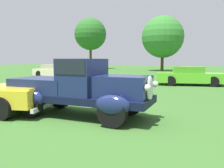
{
  "coord_description": "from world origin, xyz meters",
  "views": [
    {
      "loc": [
        3.11,
        -5.51,
        1.68
      ],
      "look_at": [
        -0.21,
        1.81,
        0.81
      ],
      "focal_mm": 36.42,
      "sensor_mm": 36.0,
      "label": 1
    }
  ],
  "objects": [
    {
      "name": "treeline_mid_left",
      "position": [
        -4.12,
        28.48,
        4.98
      ],
      "size": [
        6.15,
        6.15,
        8.06
      ],
      "color": "#47331E",
      "rests_on": "ground_plane"
    },
    {
      "name": "treeline_far_left",
      "position": [
        -17.69,
        30.85,
        6.24
      ],
      "size": [
        5.75,
        5.75,
        9.13
      ],
      "color": "#47331E",
      "rests_on": "ground_plane"
    },
    {
      "name": "show_car_lime",
      "position": [
        1.62,
        10.14,
        0.6
      ],
      "size": [
        4.54,
        2.63,
        1.22
      ],
      "color": "#60C62D",
      "rests_on": "ground_plane"
    },
    {
      "name": "show_car_cream",
      "position": [
        -10.48,
        11.54,
        0.6
      ],
      "size": [
        4.81,
        2.43,
        1.22
      ],
      "color": "beige",
      "rests_on": "ground_plane"
    },
    {
      "name": "feature_pickup_truck",
      "position": [
        -0.48,
        0.16,
        0.87
      ],
      "size": [
        4.42,
        1.91,
        1.7
      ],
      "color": "black",
      "rests_on": "ground_plane"
    },
    {
      "name": "ground_plane",
      "position": [
        0.0,
        0.0,
        0.0
      ],
      "size": [
        120.0,
        120.0,
        0.0
      ],
      "primitive_type": "plane",
      "color": "#386628"
    }
  ]
}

